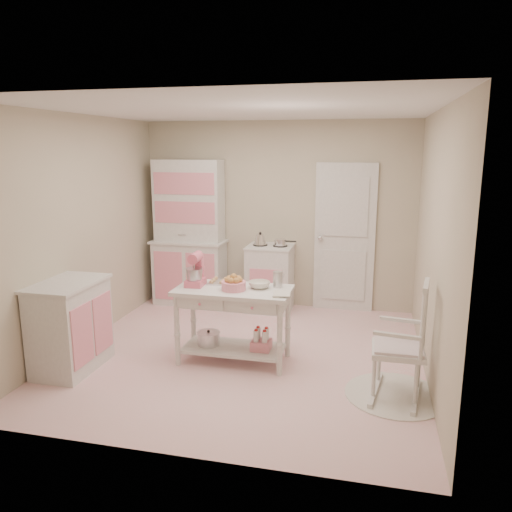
{
  "coord_description": "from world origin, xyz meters",
  "views": [
    {
      "loc": [
        1.31,
        -4.97,
        2.23
      ],
      "look_at": [
        0.06,
        0.33,
        1.05
      ],
      "focal_mm": 35.0,
      "sensor_mm": 36.0,
      "label": 1
    }
  ],
  "objects_px": {
    "base_cabinet": "(70,326)",
    "stand_mixer": "(195,270)",
    "work_table": "(234,325)",
    "stove": "(270,278)",
    "bread_basket": "(234,286)",
    "hutch": "(189,233)",
    "rocking_chair": "(399,339)"
  },
  "relations": [
    {
      "from": "stove",
      "to": "hutch",
      "type": "bearing_deg",
      "value": 177.61
    },
    {
      "from": "hutch",
      "to": "stand_mixer",
      "type": "relative_size",
      "value": 6.12
    },
    {
      "from": "work_table",
      "to": "stand_mixer",
      "type": "bearing_deg",
      "value": 177.27
    },
    {
      "from": "rocking_chair",
      "to": "work_table",
      "type": "bearing_deg",
      "value": 174.32
    },
    {
      "from": "hutch",
      "to": "stand_mixer",
      "type": "bearing_deg",
      "value": -67.36
    },
    {
      "from": "stove",
      "to": "rocking_chair",
      "type": "relative_size",
      "value": 0.84
    },
    {
      "from": "bread_basket",
      "to": "rocking_chair",
      "type": "bearing_deg",
      "value": -12.32
    },
    {
      "from": "base_cabinet",
      "to": "stand_mixer",
      "type": "distance_m",
      "value": 1.38
    },
    {
      "from": "base_cabinet",
      "to": "stand_mixer",
      "type": "height_order",
      "value": "stand_mixer"
    },
    {
      "from": "work_table",
      "to": "stand_mixer",
      "type": "xyz_separation_m",
      "value": [
        -0.42,
        0.02,
        0.57
      ]
    },
    {
      "from": "base_cabinet",
      "to": "bread_basket",
      "type": "xyz_separation_m",
      "value": [
        1.58,
        0.51,
        0.39
      ]
    },
    {
      "from": "bread_basket",
      "to": "hutch",
      "type": "bearing_deg",
      "value": 122.44
    },
    {
      "from": "hutch",
      "to": "rocking_chair",
      "type": "height_order",
      "value": "hutch"
    },
    {
      "from": "hutch",
      "to": "stove",
      "type": "height_order",
      "value": "hutch"
    },
    {
      "from": "base_cabinet",
      "to": "stove",
      "type": "bearing_deg",
      "value": 55.8
    },
    {
      "from": "work_table",
      "to": "bread_basket",
      "type": "height_order",
      "value": "bread_basket"
    },
    {
      "from": "hutch",
      "to": "bread_basket",
      "type": "relative_size",
      "value": 8.32
    },
    {
      "from": "stove",
      "to": "work_table",
      "type": "distance_m",
      "value": 1.78
    },
    {
      "from": "rocking_chair",
      "to": "hutch",
      "type": "bearing_deg",
      "value": 149.82
    },
    {
      "from": "base_cabinet",
      "to": "rocking_chair",
      "type": "height_order",
      "value": "rocking_chair"
    },
    {
      "from": "stove",
      "to": "bread_basket",
      "type": "bearing_deg",
      "value": -90.17
    },
    {
      "from": "hutch",
      "to": "stand_mixer",
      "type": "height_order",
      "value": "hutch"
    },
    {
      "from": "stove",
      "to": "rocking_chair",
      "type": "distance_m",
      "value": 2.73
    },
    {
      "from": "stove",
      "to": "rocking_chair",
      "type": "xyz_separation_m",
      "value": [
        1.63,
        -2.19,
        0.09
      ]
    },
    {
      "from": "stove",
      "to": "rocking_chair",
      "type": "bearing_deg",
      "value": -53.29
    },
    {
      "from": "rocking_chair",
      "to": "bread_basket",
      "type": "distance_m",
      "value": 1.7
    },
    {
      "from": "hutch",
      "to": "bread_basket",
      "type": "bearing_deg",
      "value": -57.56
    },
    {
      "from": "base_cabinet",
      "to": "rocking_chair",
      "type": "relative_size",
      "value": 0.84
    },
    {
      "from": "stove",
      "to": "base_cabinet",
      "type": "relative_size",
      "value": 1.0
    },
    {
      "from": "hutch",
      "to": "stand_mixer",
      "type": "distance_m",
      "value": 1.96
    },
    {
      "from": "rocking_chair",
      "to": "work_table",
      "type": "distance_m",
      "value": 1.71
    },
    {
      "from": "stove",
      "to": "work_table",
      "type": "height_order",
      "value": "stove"
    }
  ]
}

